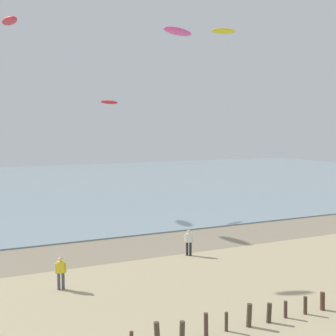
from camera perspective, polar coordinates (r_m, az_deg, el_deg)
name	(u,v)px	position (r m, az deg, el deg)	size (l,w,h in m)	color
wet_sand_strip	(25,260)	(30.89, -17.34, -10.87)	(120.00, 6.04, 0.01)	gray
groyne_mid	(256,315)	(20.66, 10.91, -17.46)	(11.74, 0.33, 1.08)	#4B3328
person_mid_beach	(189,242)	(30.39, 2.60, -9.12)	(0.54, 0.34, 1.71)	#232328
person_right_flank	(61,272)	(24.85, -13.17, -12.48)	(0.57, 0.26, 1.71)	#4C4C56
kite_aloft_0	(223,31)	(46.75, 6.89, 16.53)	(2.39, 0.76, 0.38)	yellow
kite_aloft_1	(178,31)	(37.26, 1.23, 16.59)	(3.29, 1.05, 0.53)	#E54C99
kite_aloft_4	(9,21)	(45.61, -19.09, 16.89)	(3.21, 1.03, 0.51)	red
kite_aloft_7	(109,102)	(44.98, -7.30, 8.12)	(1.99, 0.64, 0.32)	red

